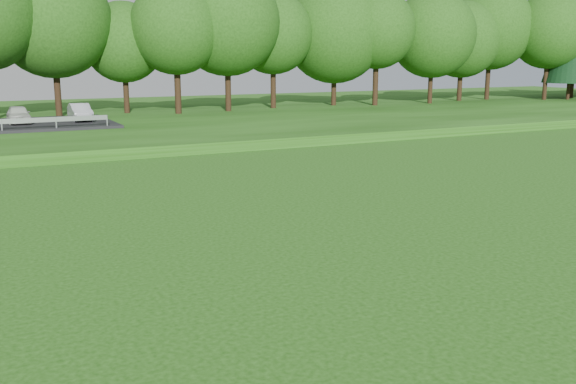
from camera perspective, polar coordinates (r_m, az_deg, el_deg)
berm at (r=52.44m, az=-2.74°, el=6.60°), size 130.00×30.00×0.60m
walking_path at (r=40.17m, az=5.46°, el=4.51°), size 130.00×1.60×0.04m
treeline at (r=55.97m, az=-4.55°, el=14.91°), size 104.00×7.00×15.00m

